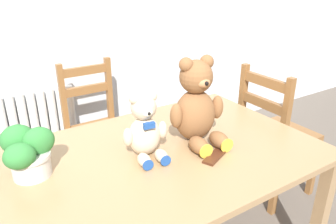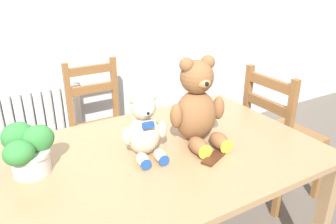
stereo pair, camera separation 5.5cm
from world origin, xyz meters
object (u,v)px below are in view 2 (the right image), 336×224
Objects in this scene: teddy_bear_left at (144,129)px; wooden_chair_behind at (102,128)px; teddy_bear_right at (197,106)px; chocolate_bar at (213,158)px; wooden_chair_side at (279,137)px; potted_plant at (27,149)px.

wooden_chair_behind is at bearing -88.95° from teddy_bear_left.
wooden_chair_behind is 1.03m from teddy_bear_right.
chocolate_bar is (-0.04, -0.19, -0.18)m from teddy_bear_right.
teddy_bear_left is 0.29m from teddy_bear_right.
teddy_bear_right is (0.19, -0.91, 0.45)m from wooden_chair_behind.
wooden_chair_side is 0.93m from chocolate_bar.
chocolate_bar is at bearing 83.77° from teddy_bear_right.
potted_plant is at bearing -89.06° from wooden_chair_side.
wooden_chair_behind is 0.98× the size of wooden_chair_side.
potted_plant is at bearing -6.17° from teddy_bear_left.
teddy_bear_right is (-0.79, -0.14, 0.43)m from wooden_chair_side.
wooden_chair_behind is 1.05m from potted_plant.
wooden_chair_behind is 6.75× the size of chocolate_bar.
wooden_chair_behind is 3.08× the size of teddy_bear_left.
chocolate_bar is (0.24, -0.19, -0.12)m from teddy_bear_left.
wooden_chair_behind is 1.24m from wooden_chair_side.
chocolate_bar is (0.72, -0.31, -0.10)m from potted_plant.
wooden_chair_behind is 4.38× the size of potted_plant.
teddy_bear_left is at bearing 141.52° from chocolate_bar.
teddy_bear_left is 0.49m from potted_plant.
wooden_chair_side is 2.26× the size of teddy_bear_right.
teddy_bear_right reaches higher than wooden_chair_side.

